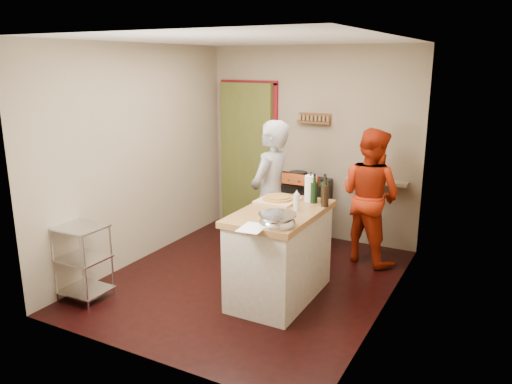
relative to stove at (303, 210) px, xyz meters
The scene contains 10 objects.
floor 1.49m from the stove, 91.94° to the right, with size 3.50×3.50×0.00m, color black.
back_wall 1.03m from the stove, 152.49° to the left, with size 3.00×0.44×2.60m.
left_wall 2.27m from the stove, 137.40° to the right, with size 0.04×3.50×2.60m, color gray.
right_wall 2.20m from the stove, 44.44° to the right, with size 0.04×3.50×2.60m, color gray.
ceiling 2.59m from the stove, 91.94° to the right, with size 3.00×3.50×0.02m, color white.
stove is the anchor object (origin of this frame).
wire_shelving 2.94m from the stove, 116.85° to the right, with size 0.48×0.40×0.80m.
island 1.69m from the stove, 75.21° to the right, with size 0.75×1.41×1.26m.
person_stripe 1.12m from the stove, 89.18° to the right, with size 0.64×0.42×1.76m, color #A2A3A7.
person_red 1.05m from the stove, 13.22° to the right, with size 0.80×0.62×1.64m, color #AA260B.
Camera 1 is at (2.51, -4.55, 2.39)m, focal length 35.00 mm.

